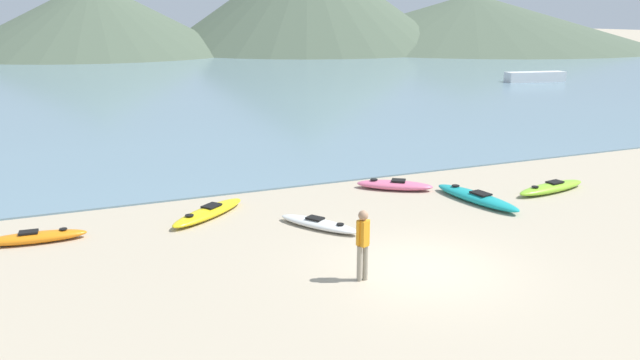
{
  "coord_description": "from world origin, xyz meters",
  "views": [
    {
      "loc": [
        -7.92,
        -12.09,
        6.07
      ],
      "look_at": [
        0.23,
        7.05,
        0.5
      ],
      "focal_mm": 35.0,
      "sensor_mm": 36.0,
      "label": 1
    }
  ],
  "objects_px": {
    "kayak_on_sand_4": "(476,197)",
    "person_near_foreground": "(363,241)",
    "kayak_on_sand_3": "(319,224)",
    "kayak_on_sand_0": "(551,188)",
    "kayak_on_sand_1": "(208,212)",
    "kayak_on_sand_5": "(35,237)",
    "moored_boat_2": "(535,77)",
    "kayak_on_sand_2": "(395,185)"
  },
  "relations": [
    {
      "from": "moored_boat_2",
      "to": "kayak_on_sand_2",
      "type": "bearing_deg",
      "value": -138.37
    },
    {
      "from": "kayak_on_sand_0",
      "to": "kayak_on_sand_4",
      "type": "relative_size",
      "value": 0.9
    },
    {
      "from": "kayak_on_sand_4",
      "to": "kayak_on_sand_2",
      "type": "bearing_deg",
      "value": 125.4
    },
    {
      "from": "kayak_on_sand_4",
      "to": "person_near_foreground",
      "type": "distance_m",
      "value": 7.57
    },
    {
      "from": "kayak_on_sand_2",
      "to": "kayak_on_sand_4",
      "type": "bearing_deg",
      "value": -54.6
    },
    {
      "from": "kayak_on_sand_1",
      "to": "moored_boat_2",
      "type": "relative_size",
      "value": 0.52
    },
    {
      "from": "kayak_on_sand_1",
      "to": "moored_boat_2",
      "type": "distance_m",
      "value": 45.14
    },
    {
      "from": "kayak_on_sand_4",
      "to": "kayak_on_sand_5",
      "type": "bearing_deg",
      "value": 173.12
    },
    {
      "from": "kayak_on_sand_3",
      "to": "kayak_on_sand_0",
      "type": "bearing_deg",
      "value": 1.99
    },
    {
      "from": "kayak_on_sand_1",
      "to": "moored_boat_2",
      "type": "height_order",
      "value": "moored_boat_2"
    },
    {
      "from": "kayak_on_sand_5",
      "to": "moored_boat_2",
      "type": "xyz_separation_m",
      "value": [
        41.27,
        27.08,
        0.35
      ]
    },
    {
      "from": "kayak_on_sand_0",
      "to": "kayak_on_sand_3",
      "type": "bearing_deg",
      "value": -178.01
    },
    {
      "from": "kayak_on_sand_2",
      "to": "kayak_on_sand_0",
      "type": "bearing_deg",
      "value": -26.31
    },
    {
      "from": "kayak_on_sand_1",
      "to": "person_near_foreground",
      "type": "distance_m",
      "value": 6.53
    },
    {
      "from": "kayak_on_sand_2",
      "to": "kayak_on_sand_3",
      "type": "relative_size",
      "value": 1.02
    },
    {
      "from": "kayak_on_sand_3",
      "to": "moored_boat_2",
      "type": "height_order",
      "value": "moored_boat_2"
    },
    {
      "from": "kayak_on_sand_1",
      "to": "person_near_foreground",
      "type": "bearing_deg",
      "value": -69.92
    },
    {
      "from": "kayak_on_sand_2",
      "to": "kayak_on_sand_4",
      "type": "relative_size",
      "value": 0.72
    },
    {
      "from": "kayak_on_sand_4",
      "to": "person_near_foreground",
      "type": "xyz_separation_m",
      "value": [
        -6.31,
        -4.1,
        0.82
      ]
    },
    {
      "from": "kayak_on_sand_0",
      "to": "kayak_on_sand_3",
      "type": "xyz_separation_m",
      "value": [
        -9.01,
        -0.31,
        -0.03
      ]
    },
    {
      "from": "kayak_on_sand_3",
      "to": "kayak_on_sand_4",
      "type": "bearing_deg",
      "value": 3.12
    },
    {
      "from": "kayak_on_sand_0",
      "to": "kayak_on_sand_4",
      "type": "bearing_deg",
      "value": 179.91
    },
    {
      "from": "kayak_on_sand_5",
      "to": "kayak_on_sand_0",
      "type": "bearing_deg",
      "value": -5.58
    },
    {
      "from": "kayak_on_sand_5",
      "to": "person_near_foreground",
      "type": "bearing_deg",
      "value": -38.79
    },
    {
      "from": "kayak_on_sand_5",
      "to": "person_near_foreground",
      "type": "height_order",
      "value": "person_near_foreground"
    },
    {
      "from": "kayak_on_sand_1",
      "to": "moored_boat_2",
      "type": "xyz_separation_m",
      "value": [
        36.38,
        26.72,
        0.35
      ]
    },
    {
      "from": "kayak_on_sand_4",
      "to": "kayak_on_sand_1",
      "type": "bearing_deg",
      "value": 166.95
    },
    {
      "from": "kayak_on_sand_0",
      "to": "kayak_on_sand_1",
      "type": "height_order",
      "value": "kayak_on_sand_0"
    },
    {
      "from": "kayak_on_sand_5",
      "to": "moored_boat_2",
      "type": "bearing_deg",
      "value": 33.27
    },
    {
      "from": "kayak_on_sand_5",
      "to": "moored_boat_2",
      "type": "distance_m",
      "value": 49.36
    },
    {
      "from": "kayak_on_sand_0",
      "to": "kayak_on_sand_2",
      "type": "bearing_deg",
      "value": 153.69
    },
    {
      "from": "kayak_on_sand_2",
      "to": "person_near_foreground",
      "type": "bearing_deg",
      "value": -125.12
    },
    {
      "from": "kayak_on_sand_1",
      "to": "kayak_on_sand_3",
      "type": "distance_m",
      "value": 3.56
    },
    {
      "from": "kayak_on_sand_5",
      "to": "person_near_foreground",
      "type": "xyz_separation_m",
      "value": [
        7.12,
        -5.72,
        0.83
      ]
    },
    {
      "from": "kayak_on_sand_0",
      "to": "kayak_on_sand_1",
      "type": "distance_m",
      "value": 11.9
    },
    {
      "from": "kayak_on_sand_4",
      "to": "moored_boat_2",
      "type": "xyz_separation_m",
      "value": [
        27.84,
        28.7,
        0.33
      ]
    },
    {
      "from": "kayak_on_sand_1",
      "to": "kayak_on_sand_3",
      "type": "height_order",
      "value": "kayak_on_sand_1"
    },
    {
      "from": "kayak_on_sand_3",
      "to": "kayak_on_sand_4",
      "type": "height_order",
      "value": "kayak_on_sand_4"
    },
    {
      "from": "kayak_on_sand_0",
      "to": "person_near_foreground",
      "type": "bearing_deg",
      "value": -156.69
    },
    {
      "from": "kayak_on_sand_0",
      "to": "kayak_on_sand_2",
      "type": "xyz_separation_m",
      "value": [
        -4.92,
        2.43,
        0.0
      ]
    },
    {
      "from": "kayak_on_sand_5",
      "to": "person_near_foreground",
      "type": "distance_m",
      "value": 9.17
    },
    {
      "from": "kayak_on_sand_2",
      "to": "kayak_on_sand_1",
      "type": "bearing_deg",
      "value": -176.25
    }
  ]
}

